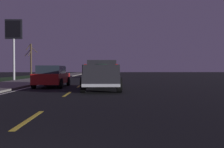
# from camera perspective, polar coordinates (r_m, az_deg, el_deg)

# --- Properties ---
(ground) EXTENTS (144.00, 144.00, 0.00)m
(ground) POSITION_cam_1_polar(r_m,az_deg,el_deg) (29.01, -5.53, -1.39)
(ground) COLOR black
(sidewalk_shoulder) EXTENTS (108.00, 4.00, 0.12)m
(sidewalk_shoulder) POSITION_cam_1_polar(r_m,az_deg,el_deg) (29.93, -16.49, -1.24)
(sidewalk_shoulder) COLOR slate
(sidewalk_shoulder) RESTS_ON ground
(lane_markings) EXTENTS (108.00, 3.54, 0.01)m
(lane_markings) POSITION_cam_1_polar(r_m,az_deg,el_deg) (31.05, -10.01, -1.23)
(lane_markings) COLOR yellow
(lane_markings) RESTS_ON ground
(pickup_truck) EXTENTS (5.42, 2.28, 1.87)m
(pickup_truck) POSITION_cam_1_polar(r_m,az_deg,el_deg) (15.23, -2.44, -0.02)
(pickup_truck) COLOR #232328
(pickup_truck) RESTS_ON ground
(sedan_red) EXTENTS (4.43, 2.08, 1.54)m
(sedan_red) POSITION_cam_1_polar(r_m,az_deg,el_deg) (18.09, -13.84, -0.49)
(sedan_red) COLOR maroon
(sedan_red) RESTS_ON ground
(sedan_white) EXTENTS (4.41, 2.03, 1.54)m
(sedan_white) POSITION_cam_1_polar(r_m,az_deg,el_deg) (36.92, -1.94, 0.38)
(sedan_white) COLOR silver
(sedan_white) RESTS_ON ground
(gas_price_sign) EXTENTS (0.27, 1.90, 6.91)m
(gas_price_sign) POSITION_cam_1_polar(r_m,az_deg,el_deg) (29.92, -22.07, 8.56)
(gas_price_sign) COLOR #99999E
(gas_price_sign) RESTS_ON ground
(bare_tree_far) EXTENTS (1.29, 2.14, 5.48)m
(bare_tree_far) POSITION_cam_1_polar(r_m,az_deg,el_deg) (41.76, -18.48, 3.29)
(bare_tree_far) COLOR #423323
(bare_tree_far) RESTS_ON ground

